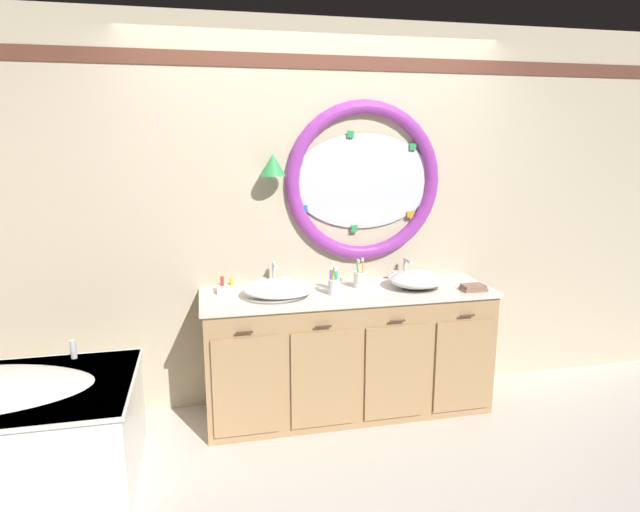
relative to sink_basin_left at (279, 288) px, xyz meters
name	(u,v)px	position (x,y,z in m)	size (l,w,h in m)	color
ground_plane	(337,432)	(0.33, -0.25, -0.90)	(14.00, 14.00, 0.00)	silver
back_wall_assembly	(321,214)	(0.35, 0.33, 0.42)	(6.40, 0.26, 2.60)	beige
vanity_counter	(348,351)	(0.47, 0.03, -0.48)	(1.93, 0.59, 0.85)	tan
sink_basin_left	(279,288)	(0.00, 0.00, 0.00)	(0.45, 0.45, 0.10)	white
sink_basin_right	(417,279)	(0.94, 0.00, 0.01)	(0.39, 0.39, 0.12)	white
faucet_set_left	(274,277)	(0.00, 0.22, 0.02)	(0.21, 0.13, 0.18)	silver
faucet_set_right	(405,271)	(0.94, 0.22, 0.01)	(0.20, 0.14, 0.16)	silver
toothbrush_holder_left	(334,285)	(0.35, -0.04, 0.01)	(0.08, 0.08, 0.22)	white
toothbrush_holder_right	(360,279)	(0.57, 0.09, 0.01)	(0.10, 0.10, 0.21)	white
soap_dispenser	(334,280)	(0.38, 0.08, 0.02)	(0.06, 0.06, 0.16)	#6BAD66
folded_hand_towel	(473,288)	(1.28, -0.14, -0.03)	(0.16, 0.11, 0.04)	#936B56
toiletry_basket	(227,288)	(-0.32, 0.16, -0.02)	(0.13, 0.11, 0.11)	beige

